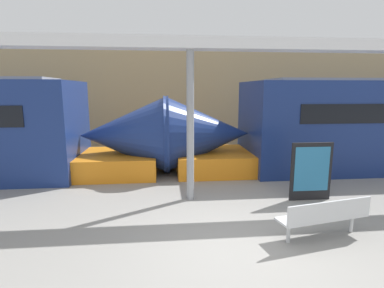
# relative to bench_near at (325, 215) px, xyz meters

# --- Properties ---
(ground_plane) EXTENTS (60.00, 60.00, 0.00)m
(ground_plane) POSITION_rel_bench_near_xyz_m (-1.84, -0.17, -0.48)
(ground_plane) COLOR gray
(station_wall) EXTENTS (56.00, 0.20, 5.00)m
(station_wall) POSITION_rel_bench_near_xyz_m (-1.84, 10.27, 2.02)
(station_wall) COLOR tan
(station_wall) RESTS_ON ground_plane
(bench_near) EXTENTS (1.89, 0.80, 0.80)m
(bench_near) POSITION_rel_bench_near_xyz_m (0.00, 0.00, 0.00)
(bench_near) COLOR silver
(bench_near) RESTS_ON ground_plane
(poster_board) EXTENTS (1.08, 0.07, 1.51)m
(poster_board) POSITION_rel_bench_near_xyz_m (0.72, 2.01, 0.28)
(poster_board) COLOR black
(poster_board) RESTS_ON ground_plane
(support_column_near) EXTENTS (0.19, 0.19, 3.77)m
(support_column_near) POSITION_rel_bench_near_xyz_m (-2.35, 2.37, 1.41)
(support_column_near) COLOR gray
(support_column_near) RESTS_ON ground_plane
(canopy_beam) EXTENTS (28.00, 0.60, 0.28)m
(canopy_beam) POSITION_rel_bench_near_xyz_m (-2.35, 2.37, 3.43)
(canopy_beam) COLOR silver
(canopy_beam) RESTS_ON support_column_near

